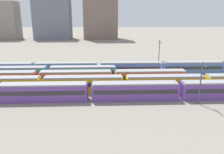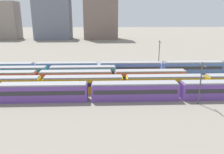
{
  "view_description": "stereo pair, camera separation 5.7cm",
  "coord_description": "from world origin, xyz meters",
  "views": [
    {
      "loc": [
        32.69,
        -43.32,
        17.02
      ],
      "look_at": [
        34.78,
        10.4,
        2.04
      ],
      "focal_mm": 35.24,
      "sensor_mm": 36.0,
      "label": 1
    },
    {
      "loc": [
        32.75,
        -43.32,
        17.02
      ],
      "look_at": [
        34.78,
        10.4,
        2.04
      ],
      "focal_mm": 35.24,
      "sensor_mm": 36.0,
      "label": 2
    }
  ],
  "objects": [
    {
      "name": "distant_building_2",
      "position": [
        30.82,
        128.15,
        20.62
      ],
      "size": [
        25.09,
        15.67,
        41.25
      ],
      "primitive_type": "cube",
      "color": "#7A665B",
      "rests_on": "ground_plane"
    },
    {
      "name": "train_track_2",
      "position": [
        16.18,
        10.4,
        1.9
      ],
      "size": [
        74.7,
        3.06,
        3.75
      ],
      "color": "#BC4C38",
      "rests_on": "ground_plane"
    },
    {
      "name": "distant_building_1",
      "position": [
        -5.04,
        128.15,
        14.31
      ],
      "size": [
        26.56,
        15.9,
        28.63
      ],
      "primitive_type": "cube",
      "color": "slate",
      "rests_on": "ground_plane"
    },
    {
      "name": "catenary_pole_2",
      "position": [
        51.6,
        -2.99,
        4.79
      ],
      "size": [
        0.24,
        3.2,
        8.54
      ],
      "color": "#4C4C51",
      "rests_on": "ground_plane"
    },
    {
      "name": "train_track_1",
      "position": [
        37.46,
        5.2,
        1.9
      ],
      "size": [
        112.5,
        3.06,
        3.75
      ],
      "color": "yellow",
      "rests_on": "ground_plane"
    },
    {
      "name": "train_track_0",
      "position": [
        48.61,
        0.0,
        1.9
      ],
      "size": [
        112.5,
        3.06,
        3.75
      ],
      "color": "#6B429E",
      "rests_on": "ground_plane"
    },
    {
      "name": "train_track_3",
      "position": [
        8.01,
        15.6,
        1.9
      ],
      "size": [
        55.8,
        3.06,
        3.75
      ],
      "color": "teal",
      "rests_on": "ground_plane"
    },
    {
      "name": "train_track_4",
      "position": [
        40.69,
        20.8,
        1.9
      ],
      "size": [
        93.6,
        3.06,
        3.75
      ],
      "color": "#4C70BC",
      "rests_on": "ground_plane"
    },
    {
      "name": "catenary_pole_1",
      "position": [
        49.95,
        23.73,
        5.46
      ],
      "size": [
        0.24,
        3.2,
        9.83
      ],
      "color": "#4C4C51",
      "rests_on": "ground_plane"
    }
  ]
}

